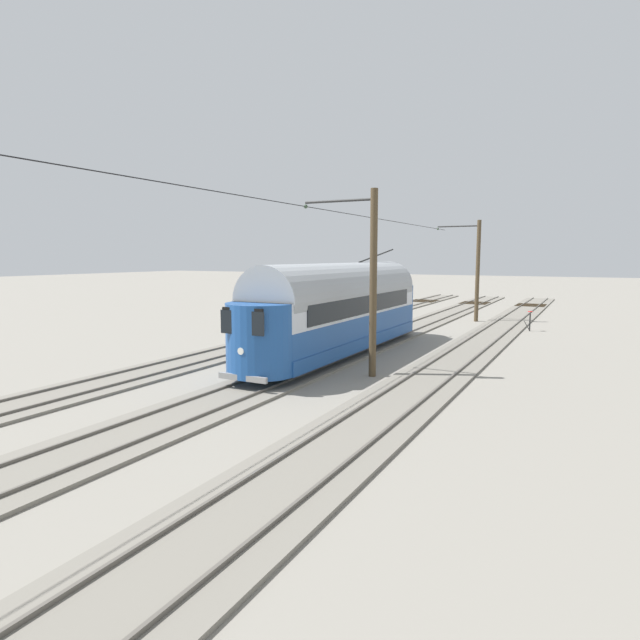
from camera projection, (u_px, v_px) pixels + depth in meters
name	position (u px, v px, depth m)	size (l,w,h in m)	color
ground_plane	(338.00, 357.00, 24.62)	(220.00, 220.00, 0.00)	gray
track_streetcar_siding	(450.00, 365.00, 22.55)	(2.80, 80.00, 0.18)	slate
track_adjacent_siding	(341.00, 354.00, 24.89)	(2.80, 80.00, 0.18)	slate
track_third_siding	(251.00, 346.00, 27.23)	(2.80, 80.00, 0.18)	slate
vintage_streetcar	(341.00, 308.00, 24.64)	(2.65, 15.76, 4.85)	#1E4C93
catenary_pole_foreground	(476.00, 269.00, 37.56)	(3.14, 0.28, 7.12)	#4C3D28
catenary_pole_mid_near	(371.00, 279.00, 20.22)	(3.14, 0.28, 7.12)	#4C3D28
overhead_wire_run	(317.00, 208.00, 21.86)	(2.93, 43.38, 0.18)	black
switch_stand	(530.00, 320.00, 32.94)	(0.50, 0.30, 1.24)	black
spare_tie_stack	(247.00, 326.00, 33.39)	(2.40, 2.40, 0.54)	#2D2316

